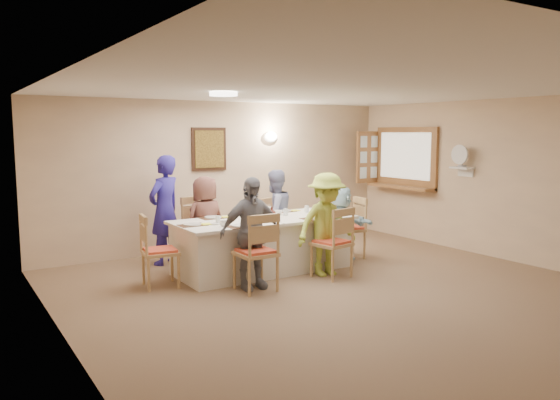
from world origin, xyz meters
TOP-DOWN VIEW (x-y plane):
  - ground at (0.00, 0.00)m, footprint 7.00×7.00m
  - room_walls at (0.00, 0.00)m, footprint 7.00×7.00m
  - wall_picture at (-0.30, 3.46)m, footprint 0.62×0.05m
  - wall_sconce at (0.90, 3.44)m, footprint 0.26×0.09m
  - ceiling_light at (-1.00, 1.50)m, footprint 0.36×0.36m
  - serving_hatch at (3.21, 2.40)m, footprint 0.06×1.50m
  - hatch_sill at (3.09, 2.40)m, footprint 0.30×1.50m
  - shutter_door at (2.95, 3.16)m, footprint 0.55×0.04m
  - fan_shelf at (3.13, 1.05)m, footprint 0.22×0.36m
  - desk_fan at (3.10, 1.05)m, footprint 0.30×0.30m
  - dining_table at (-0.28, 1.70)m, footprint 2.59×1.10m
  - chair_back_left at (-0.88, 2.50)m, footprint 0.58×0.58m
  - chair_back_right at (0.32, 2.50)m, footprint 0.50×0.50m
  - chair_front_left at (-0.88, 0.90)m, footprint 0.49×0.49m
  - chair_front_right at (0.32, 0.90)m, footprint 0.55×0.55m
  - chair_left_end at (-1.83, 1.70)m, footprint 0.52×0.52m
  - chair_right_end at (1.27, 1.70)m, footprint 0.55×0.55m
  - diner_back_left at (-0.88, 2.38)m, footprint 0.81×0.66m
  - diner_back_right at (0.32, 2.38)m, footprint 0.86×0.76m
  - diner_front_left at (-0.88, 1.02)m, footprint 0.87×0.44m
  - diner_front_right at (0.32, 1.02)m, footprint 0.99×0.64m
  - diner_right_end at (1.14, 1.70)m, footprint 1.13×0.55m
  - caregiver at (-1.33, 2.85)m, footprint 0.93×0.89m
  - placemat_fl at (-0.88, 1.28)m, footprint 0.37×0.28m
  - plate_fl at (-0.88, 1.28)m, footprint 0.25×0.25m
  - napkin_fl at (-0.70, 1.23)m, footprint 0.14×0.14m
  - placemat_fr at (0.32, 1.28)m, footprint 0.37×0.28m
  - plate_fr at (0.32, 1.28)m, footprint 0.24×0.24m
  - napkin_fr at (0.50, 1.23)m, footprint 0.15×0.15m
  - placemat_bl at (-0.88, 2.12)m, footprint 0.37×0.28m
  - plate_bl at (-0.88, 2.12)m, footprint 0.25×0.25m
  - napkin_bl at (-0.70, 2.07)m, footprint 0.13×0.13m
  - placemat_br at (0.32, 2.12)m, footprint 0.34×0.26m
  - plate_br at (0.32, 2.12)m, footprint 0.24×0.24m
  - napkin_br at (0.50, 2.07)m, footprint 0.13×0.13m
  - placemat_le at (-1.38, 1.70)m, footprint 0.35×0.26m
  - plate_le at (-1.38, 1.70)m, footprint 0.24×0.24m
  - napkin_le at (-1.20, 1.65)m, footprint 0.15×0.15m
  - placemat_re at (0.84, 1.70)m, footprint 0.38×0.28m
  - plate_re at (0.84, 1.70)m, footprint 0.24×0.24m
  - napkin_re at (1.02, 1.65)m, footprint 0.13×0.13m
  - teacup_a at (-1.07, 1.40)m, footprint 0.18×0.18m
  - teacup_b at (0.11, 2.22)m, footprint 0.16×0.16m
  - bowl_a at (-0.53, 1.47)m, footprint 0.28×0.28m
  - bowl_b at (0.07, 1.93)m, footprint 0.23×0.23m
  - condiment_ketchup at (-0.31, 1.68)m, footprint 0.08×0.09m
  - condiment_brown at (-0.25, 1.77)m, footprint 0.09×0.09m
  - condiment_malt at (-0.15, 1.70)m, footprint 0.21×0.21m
  - drinking_glass at (-0.43, 1.75)m, footprint 0.06×0.06m

SIDE VIEW (x-z plane):
  - ground at x=0.00m, z-range 0.00..0.00m
  - dining_table at x=-0.28m, z-range 0.00..0.76m
  - chair_back_right at x=0.32m, z-range 0.00..0.92m
  - chair_left_end at x=-1.83m, z-range 0.00..0.95m
  - chair_right_end at x=1.27m, z-range 0.00..0.97m
  - chair_front_right at x=0.32m, z-range 0.00..0.98m
  - chair_front_left at x=-0.88m, z-range 0.00..1.00m
  - chair_back_left at x=-0.88m, z-range 0.00..1.03m
  - diner_right_end at x=1.14m, z-range 0.00..1.15m
  - diner_back_left at x=-0.88m, z-range 0.00..1.34m
  - diner_back_right at x=0.32m, z-range 0.00..1.39m
  - diner_front_left at x=-0.88m, z-range 0.00..1.43m
  - diner_front_right at x=0.32m, z-range 0.00..1.43m
  - placemat_fl at x=-0.88m, z-range 0.76..0.77m
  - placemat_fr at x=0.32m, z-range 0.76..0.77m
  - placemat_bl at x=-0.88m, z-range 0.76..0.77m
  - placemat_br at x=0.32m, z-range 0.76..0.77m
  - placemat_le at x=-1.38m, z-range 0.76..0.77m
  - placemat_re at x=0.84m, z-range 0.76..0.77m
  - napkin_fl at x=-0.70m, z-range 0.77..0.77m
  - napkin_fr at x=0.50m, z-range 0.77..0.77m
  - napkin_bl at x=-0.70m, z-range 0.77..0.77m
  - napkin_br at x=0.50m, z-range 0.77..0.77m
  - napkin_le at x=-1.20m, z-range 0.77..0.77m
  - napkin_re at x=1.02m, z-range 0.77..0.77m
  - plate_fl at x=-0.88m, z-range 0.77..0.78m
  - plate_fr at x=0.32m, z-range 0.77..0.78m
  - plate_bl at x=-0.88m, z-range 0.77..0.78m
  - plate_br at x=0.32m, z-range 0.77..0.78m
  - plate_le at x=-1.38m, z-range 0.77..0.78m
  - plate_re at x=0.84m, z-range 0.77..0.78m
  - bowl_a at x=-0.53m, z-range 0.76..0.81m
  - bowl_b at x=0.07m, z-range 0.76..0.82m
  - teacup_a at x=-1.07m, z-range 0.76..0.84m
  - teacup_b at x=0.11m, z-range 0.76..0.84m
  - drinking_glass at x=-0.43m, z-range 0.77..0.86m
  - caregiver at x=-1.33m, z-range 0.00..1.64m
  - condiment_malt at x=-0.15m, z-range 0.76..0.92m
  - condiment_brown at x=-0.25m, z-range 0.76..0.94m
  - condiment_ketchup at x=-0.31m, z-range 0.76..0.98m
  - hatch_sill at x=3.09m, z-range 0.95..1.00m
  - fan_shelf at x=3.13m, z-range 1.39..1.41m
  - serving_hatch at x=3.21m, z-range 0.92..2.08m
  - shutter_door at x=2.95m, z-range 1.00..2.00m
  - room_walls at x=0.00m, z-range -1.99..5.01m
  - desk_fan at x=3.10m, z-range 1.41..1.69m
  - wall_picture at x=-0.30m, z-range 1.34..2.06m
  - wall_sconce at x=0.90m, z-range 1.81..1.99m
  - ceiling_light at x=-1.00m, z-range 2.45..2.50m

